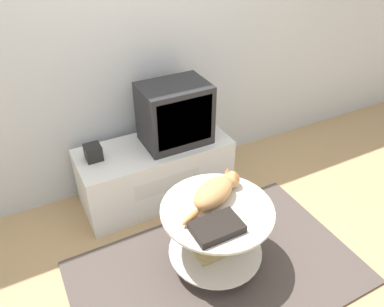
% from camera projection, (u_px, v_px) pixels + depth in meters
% --- Properties ---
extents(ground_plane, '(12.00, 12.00, 0.00)m').
position_uv_depth(ground_plane, '(218.00, 274.00, 2.45)').
color(ground_plane, tan).
extents(wall_back, '(8.00, 0.05, 2.60)m').
position_uv_depth(wall_back, '(134.00, 24.00, 2.61)').
color(wall_back, silver).
rests_on(wall_back, ground_plane).
extents(rug, '(1.82, 1.12, 0.02)m').
position_uv_depth(rug, '(218.00, 273.00, 2.44)').
color(rug, '#4C423D').
rests_on(rug, ground_plane).
extents(tv_stand, '(1.16, 0.49, 0.48)m').
position_uv_depth(tv_stand, '(155.00, 171.00, 2.96)').
color(tv_stand, silver).
rests_on(tv_stand, ground_plane).
extents(tv, '(0.50, 0.36, 0.46)m').
position_uv_depth(tv, '(175.00, 114.00, 2.76)').
color(tv, '#232326').
rests_on(tv, tv_stand).
extents(speaker, '(0.11, 0.11, 0.11)m').
position_uv_depth(speaker, '(93.00, 153.00, 2.65)').
color(speaker, black).
rests_on(speaker, tv_stand).
extents(coffee_table, '(0.69, 0.69, 0.48)m').
position_uv_depth(coffee_table, '(216.00, 231.00, 2.33)').
color(coffee_table, '#B2B2B7').
rests_on(coffee_table, rug).
extents(dvd_box, '(0.28, 0.18, 0.05)m').
position_uv_depth(dvd_box, '(217.00, 227.00, 2.07)').
color(dvd_box, black).
rests_on(dvd_box, coffee_table).
extents(cat, '(0.50, 0.28, 0.14)m').
position_uv_depth(cat, '(216.00, 191.00, 2.25)').
color(cat, tan).
rests_on(cat, coffee_table).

